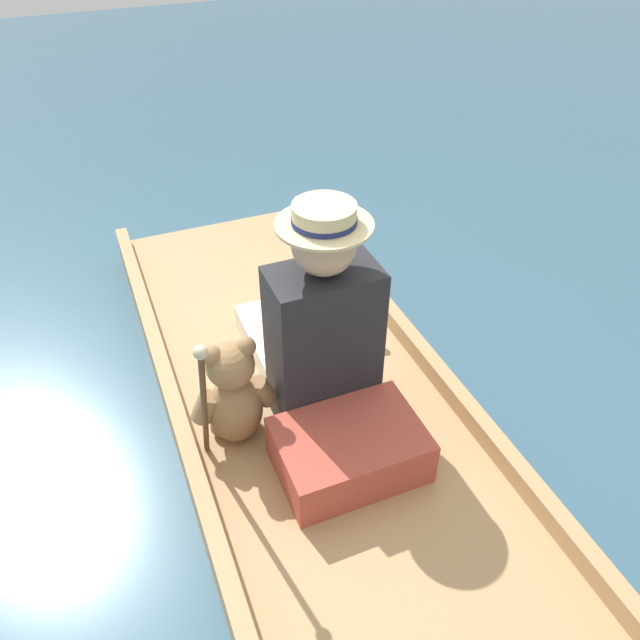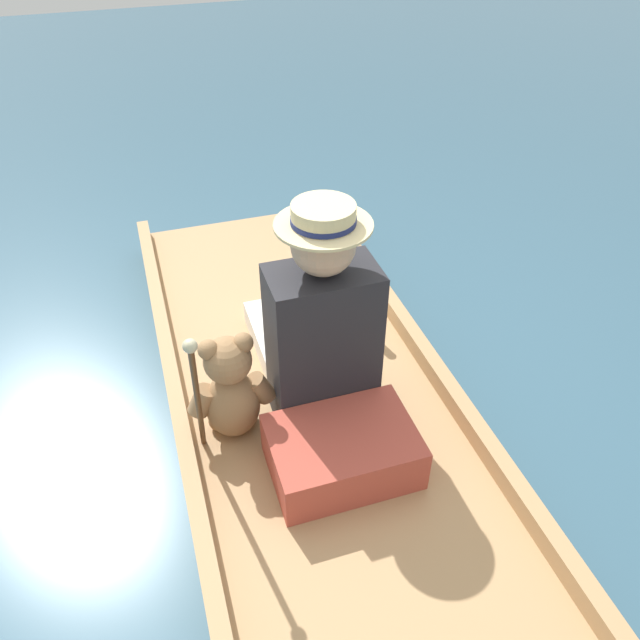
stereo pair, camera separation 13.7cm
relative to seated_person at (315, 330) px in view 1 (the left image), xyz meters
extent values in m
plane|color=#385B70|center=(-0.02, 0.05, -0.48)|extent=(16.00, 16.00, 0.00)
cube|color=tan|center=(-0.02, 0.05, -0.41)|extent=(1.11, 2.95, 0.13)
cube|color=tan|center=(-0.55, 0.05, -0.30)|extent=(0.06, 2.95, 0.08)
cube|color=tan|center=(0.51, 0.05, -0.30)|extent=(0.06, 2.95, 0.08)
cube|color=#B24738|center=(-0.03, -0.38, -0.25)|extent=(0.51, 0.36, 0.18)
cube|color=white|center=(0.00, 0.30, -0.29)|extent=(0.35, 0.53, 0.11)
cube|color=#232328|center=(0.00, -0.08, -0.01)|extent=(0.39, 0.23, 0.66)
cube|color=beige|center=(0.00, 0.04, 0.04)|extent=(0.04, 0.01, 0.36)
cube|color=white|center=(-0.11, 0.03, 0.07)|extent=(0.02, 0.01, 0.40)
cube|color=white|center=(0.11, 0.03, 0.07)|extent=(0.02, 0.01, 0.40)
sphere|color=tan|center=(0.00, -0.08, 0.42)|extent=(0.22, 0.22, 0.22)
cylinder|color=beige|center=(0.00, -0.08, 0.50)|extent=(0.32, 0.32, 0.01)
cylinder|color=beige|center=(0.00, -0.08, 0.53)|extent=(0.21, 0.21, 0.06)
cylinder|color=navy|center=(0.00, -0.08, 0.51)|extent=(0.21, 0.21, 0.02)
ellipsoid|color=#9E754C|center=(-0.35, -0.09, -0.19)|extent=(0.20, 0.17, 0.30)
sphere|color=#9E754C|center=(-0.35, -0.09, 0.02)|extent=(0.17, 0.17, 0.17)
sphere|color=olive|center=(-0.35, -0.02, 0.01)|extent=(0.07, 0.07, 0.07)
sphere|color=#9E754C|center=(-0.41, -0.09, 0.09)|extent=(0.07, 0.07, 0.07)
sphere|color=#9E754C|center=(-0.29, -0.09, 0.09)|extent=(0.07, 0.07, 0.07)
cylinder|color=#9E754C|center=(-0.46, -0.09, -0.14)|extent=(0.11, 0.08, 0.13)
cylinder|color=#9E754C|center=(-0.24, -0.09, -0.14)|extent=(0.11, 0.08, 0.13)
sphere|color=#9E754C|center=(-0.41, -0.05, -0.31)|extent=(0.08, 0.08, 0.08)
sphere|color=#9E754C|center=(-0.30, -0.05, -0.31)|extent=(0.08, 0.08, 0.08)
cylinder|color=silver|center=(0.34, 0.29, -0.34)|extent=(0.07, 0.07, 0.01)
cylinder|color=silver|center=(0.34, 0.29, -0.30)|extent=(0.01, 0.01, 0.07)
cylinder|color=silver|center=(0.34, 0.29, -0.21)|extent=(0.04, 0.04, 0.13)
cylinder|color=brown|center=(-0.48, -0.22, -0.01)|extent=(0.02, 0.25, 0.68)
sphere|color=beige|center=(-0.48, -0.34, 0.33)|extent=(0.04, 0.04, 0.04)
camera|label=1|loc=(-0.66, -1.68, 1.48)|focal=35.00mm
camera|label=2|loc=(-0.53, -1.72, 1.48)|focal=35.00mm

